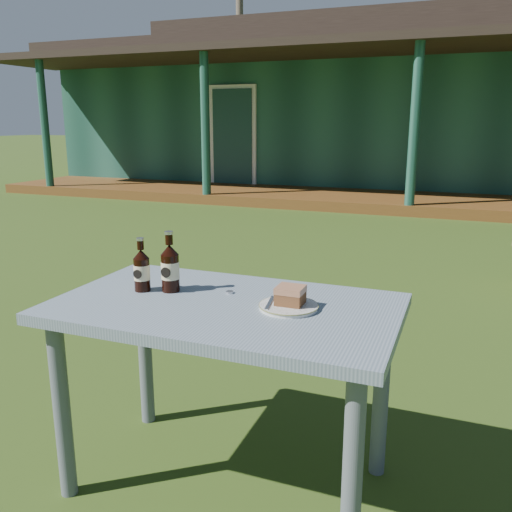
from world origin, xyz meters
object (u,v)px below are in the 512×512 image
at_px(plate, 289,306).
at_px(cola_bottle_near, 170,267).
at_px(cafe_table, 225,330).
at_px(cake_slice, 290,295).
at_px(cola_bottle_far, 142,270).

distance_m(plate, cola_bottle_near, 0.48).
relative_size(cafe_table, plate, 5.88).
distance_m(cake_slice, cola_bottle_near, 0.48).
height_order(cola_bottle_near, cola_bottle_far, cola_bottle_near).
xyz_separation_m(plate, cake_slice, (0.00, 0.01, 0.04)).
bearing_deg(cola_bottle_near, plate, -3.25).
bearing_deg(cola_bottle_near, cafe_table, -12.18).
bearing_deg(cafe_table, cake_slice, 8.96).
bearing_deg(cola_bottle_near, cola_bottle_far, -161.38).
bearing_deg(cake_slice, plate, -103.79).
bearing_deg(plate, cafe_table, -173.34).
relative_size(plate, cake_slice, 2.22).
xyz_separation_m(cafe_table, cola_bottle_near, (-0.25, 0.05, 0.19)).
relative_size(cola_bottle_near, cola_bottle_far, 1.13).
distance_m(cake_slice, cola_bottle_far, 0.58).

